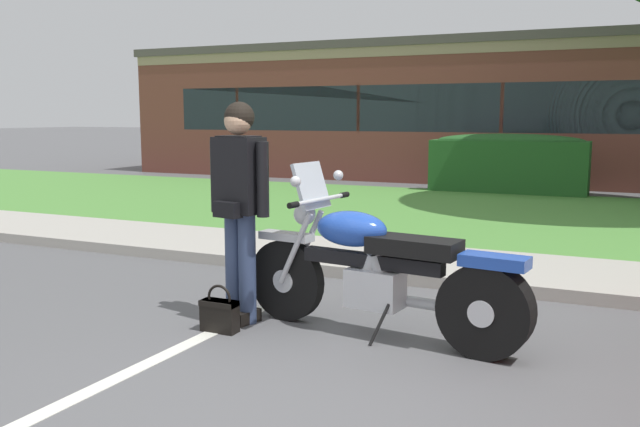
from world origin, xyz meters
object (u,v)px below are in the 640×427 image
at_px(handbag, 219,313).
at_px(rider_person, 239,196).
at_px(brick_building, 528,111).
at_px(motorcycle, 388,272).
at_px(hedge_left, 508,163).

bearing_deg(handbag, rider_person, 88.32).
height_order(rider_person, handbag, rider_person).
distance_m(rider_person, brick_building, 15.24).
relative_size(handbag, brick_building, 0.02).
xyz_separation_m(motorcycle, handbag, (-1.19, -0.37, -0.34)).
bearing_deg(handbag, brick_building, 89.70).
bearing_deg(hedge_left, handbag, -92.79).
bearing_deg(motorcycle, brick_building, 94.17).
bearing_deg(rider_person, handbag, -91.68).
relative_size(rider_person, brick_building, 0.08).
height_order(motorcycle, rider_person, rider_person).
bearing_deg(hedge_left, rider_person, -92.82).
xyz_separation_m(handbag, hedge_left, (0.48, 9.94, 0.51)).
relative_size(rider_person, handbag, 4.74).
distance_m(motorcycle, hedge_left, 9.59).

